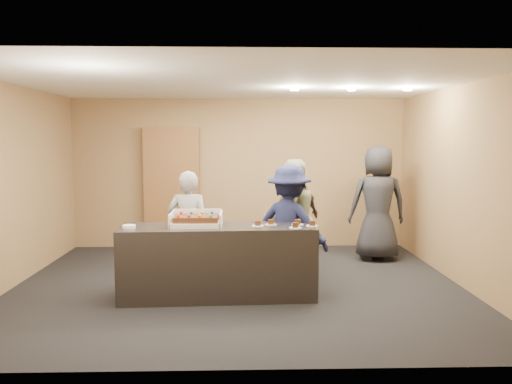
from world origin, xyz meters
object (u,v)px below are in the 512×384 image
person_brown_extra (296,219)px  person_sage_man (291,219)px  person_dark_suit (378,203)px  sheet_cake (196,218)px  plate_stack (129,227)px  serving_counter (218,262)px  person_server_grey (189,228)px  person_navy_man (289,226)px  storage_cabinet (172,188)px  cake_box (196,222)px

person_brown_extra → person_sage_man: bearing=20.0°
person_sage_man → person_dark_suit: bearing=-170.3°
sheet_cake → plate_stack: (-0.80, -0.12, -0.08)m
person_brown_extra → person_dark_suit: (1.42, 0.83, 0.12)m
person_sage_man → serving_counter: bearing=16.0°
person_dark_suit → person_server_grey: bearing=26.3°
serving_counter → person_server_grey: 0.76m
serving_counter → person_dark_suit: 3.18m
sheet_cake → person_navy_man: person_navy_man is taller
person_server_grey → person_brown_extra: 1.60m
serving_counter → person_server_grey: person_server_grey is taller
person_server_grey → person_brown_extra: (1.51, 0.52, 0.04)m
person_dark_suit → storage_cabinet: bearing=-14.6°
serving_counter → sheet_cake: 0.61m
storage_cabinet → person_navy_man: 3.11m
person_server_grey → cake_box: bearing=112.5°
plate_stack → person_dark_suit: person_dark_suit is taller
sheet_cake → person_server_grey: 0.60m
person_brown_extra → person_dark_suit: bearing=165.5°
storage_cabinet → sheet_cake: 2.98m
sheet_cake → person_dark_suit: size_ratio=0.29×
sheet_cake → plate_stack: sheet_cake is taller
plate_stack → person_brown_extra: person_brown_extra is taller
serving_counter → plate_stack: (-1.06, -0.12, 0.47)m
plate_stack → person_brown_extra: size_ratio=0.09×
person_navy_man → person_dark_suit: bearing=-109.4°
sheet_cake → person_dark_suit: (2.77, 1.90, -0.06)m
storage_cabinet → cake_box: (0.70, -2.88, -0.15)m
person_brown_extra → serving_counter: bearing=-0.6°
person_navy_man → person_sage_man: bearing=-70.9°
cake_box → person_server_grey: bearing=106.7°
storage_cabinet → person_server_grey: (0.55, -2.36, -0.32)m
person_brown_extra → sheet_cake: bearing=-6.8°
person_navy_man → person_brown_extra: 0.63m
plate_stack → person_sage_man: (2.06, 0.98, -0.07)m
cake_box → storage_cabinet: bearing=103.7°
serving_counter → person_brown_extra: person_brown_extra is taller
cake_box → sheet_cake: (-0.00, -0.02, 0.05)m
person_brown_extra → cake_box: bearing=-7.4°
cake_box → person_sage_man: bearing=33.5°
serving_counter → sheet_cake: size_ratio=4.47×
storage_cabinet → person_navy_man: bearing=-52.3°
plate_stack → person_navy_man: (1.99, 0.57, -0.10)m
person_server_grey → person_dark_suit: (2.93, 1.36, 0.16)m
storage_cabinet → person_server_grey: 2.44m
storage_cabinet → person_sage_man: (1.96, -2.04, -0.25)m
person_server_grey → person_brown_extra: bearing=-155.1°
person_sage_man → person_brown_extra: person_sage_man is taller
serving_counter → person_navy_man: 1.10m
storage_cabinet → plate_stack: 3.03m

